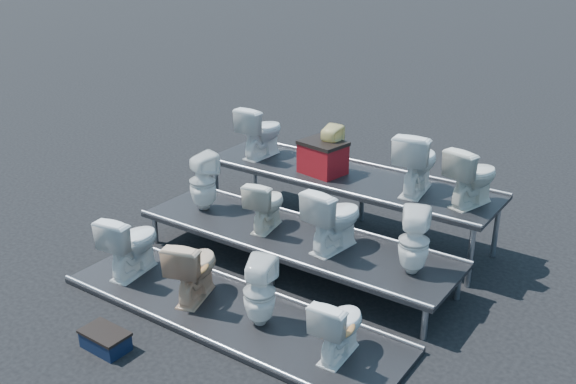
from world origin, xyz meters
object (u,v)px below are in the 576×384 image
Objects in this scene: toilet_4 at (203,182)px; toilet_9 at (330,149)px; toilet_2 at (259,292)px; toilet_10 at (417,161)px; toilet_6 at (334,218)px; toilet_1 at (194,267)px; red_crate at (323,159)px; step_stool at (106,341)px; toilet_3 at (339,325)px; toilet_7 at (414,241)px; toilet_8 at (261,131)px; toilet_11 at (473,176)px; toilet_0 at (131,243)px; toilet_5 at (266,204)px.

toilet_4 is 1.20× the size of toilet_9.
toilet_10 reaches higher than toilet_2.
toilet_10 is (0.44, 1.30, 0.42)m from toilet_6.
toilet_4 is at bearing -69.74° from toilet_1.
step_stool is (-0.31, -3.70, -0.98)m from red_crate.
toilet_7 is at bearing -100.71° from toilet_3.
toilet_7 is (0.18, 1.30, 0.44)m from toilet_3.
toilet_7 reaches higher than toilet_1.
toilet_8 reaches higher than step_stool.
toilet_6 is 2.89m from step_stool.
toilet_9 is at bearing -177.47° from toilet_8.
toilet_8 is at bearing -69.70° from toilet_2.
toilet_2 is 0.97× the size of toilet_4.
toilet_2 is at bearing -62.71° from red_crate.
toilet_3 is 3.12m from red_crate.
toilet_9 is 1.37× the size of step_stool.
red_crate is at bearing -116.62° from toilet_4.
step_stool is (-2.39, -3.80, -1.15)m from toilet_11.
toilet_3 is at bearing 31.38° from step_stool.
red_crate reaches higher than step_stool.
toilet_10 is (1.29, 0.00, 0.08)m from toilet_9.
toilet_10 is at bearing 16.49° from toilet_11.
toilet_1 is at bearing 144.63° from toilet_4.
toilet_8 is (0.05, 2.60, 0.78)m from toilet_0.
toilet_5 is 1.37× the size of step_stool.
toilet_2 reaches higher than toilet_3.
toilet_0 is at bearing -105.34° from red_crate.
red_crate is (-0.06, -0.10, -0.13)m from toilet_9.
red_crate reaches higher than toilet_0.
toilet_0 is 4.25m from toilet_11.
toilet_2 is 1.16× the size of toilet_5.
toilet_11 reaches higher than toilet_7.
toilet_8 is (-0.97, 2.60, 0.80)m from toilet_1.
toilet_10 reaches higher than toilet_1.
toilet_8 reaches higher than toilet_2.
step_stool is (-1.22, -2.50, -0.77)m from toilet_6.
toilet_2 is 1.37m from toilet_6.
red_crate reaches higher than toilet_1.
toilet_5 is 1.00m from toilet_6.
toilet_11 is at bearing -177.47° from toilet_8.
toilet_9 is at bearing -48.82° from toilet_6.
toilet_10 reaches higher than toilet_6.
toilet_11 is (2.24, 2.60, 0.79)m from toilet_1.
toilet_5 is 2.00m from toilet_10.
toilet_4 is 3.08m from toilet_7.
toilet_11 reaches higher than toilet_4.
toilet_9 is (0.15, 1.30, 0.40)m from toilet_5.
toilet_11 is at bearing -140.78° from toilet_4.
toilet_2 is (0.94, 0.00, -0.00)m from toilet_1.
toilet_1 is 0.97× the size of toilet_6.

